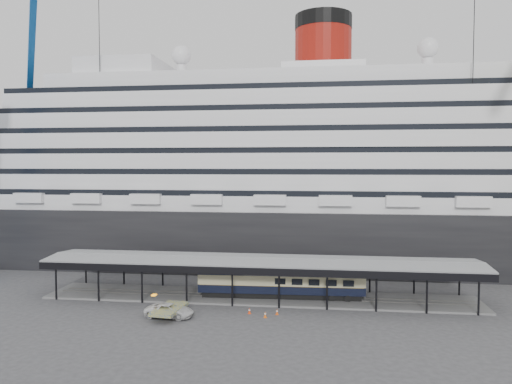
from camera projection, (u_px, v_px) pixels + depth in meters
The scene contains 8 objects.
ground at pixel (255, 309), 60.10m from camera, with size 200.00×200.00×0.00m, color #3A3A3D.
cruise_ship at pixel (278, 160), 90.81m from camera, with size 130.00×30.00×43.90m.
platform_canopy at pixel (260, 280), 64.93m from camera, with size 56.00×9.18×5.30m.
port_truck at pixel (169, 311), 56.83m from camera, with size 2.56×5.55×1.54m, color silver.
pullman_carriage at pixel (281, 279), 64.55m from camera, with size 21.44×3.51×20.97m.
traffic_cone_left at pixel (249, 311), 58.19m from camera, with size 0.45×0.45×0.71m.
traffic_cone_mid at pixel (277, 312), 57.83m from camera, with size 0.40×0.40×0.69m.
traffic_cone_right at pixel (265, 315), 56.71m from camera, with size 0.44×0.44×0.71m.
Camera 1 is at (8.00, -58.74, 17.26)m, focal length 35.00 mm.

